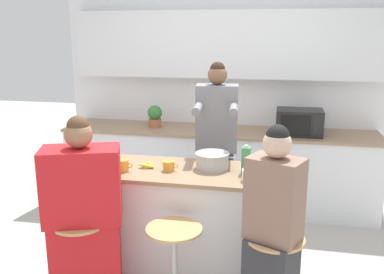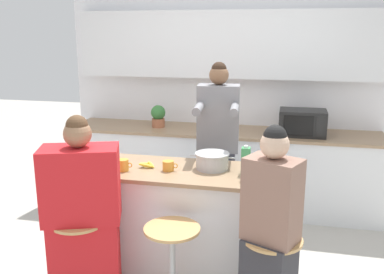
{
  "view_description": "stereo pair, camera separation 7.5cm",
  "coord_description": "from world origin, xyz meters",
  "px_view_note": "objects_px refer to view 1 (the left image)",
  "views": [
    {
      "loc": [
        0.65,
        -3.1,
        1.96
      ],
      "look_at": [
        0.0,
        0.06,
        1.17
      ],
      "focal_mm": 40.0,
      "sensor_mm": 36.0,
      "label": 1
    },
    {
      "loc": [
        0.72,
        -3.08,
        1.96
      ],
      "look_at": [
        0.0,
        0.06,
        1.17
      ],
      "focal_mm": 40.0,
      "sensor_mm": 36.0,
      "label": 2
    }
  ],
  "objects_px": {
    "person_wrapped_blanket": "(84,223)",
    "microwave": "(299,122)",
    "coffee_cup_near": "(169,166)",
    "juice_carton": "(246,160)",
    "kitchen_island": "(190,224)",
    "fruit_bowl": "(255,175)",
    "person_seated_near": "(272,242)",
    "bar_stool_center": "(174,268)",
    "banana_bunch": "(147,165)",
    "coffee_cup_far": "(123,166)",
    "bar_stool_leftmost": "(82,261)",
    "potted_plant": "(155,116)",
    "cooking_pot": "(212,161)",
    "person_cooking": "(216,157)"
  },
  "relations": [
    {
      "from": "person_wrapped_blanket",
      "to": "microwave",
      "type": "relative_size",
      "value": 2.96
    },
    {
      "from": "coffee_cup_near",
      "to": "juice_carton",
      "type": "bearing_deg",
      "value": 5.72
    },
    {
      "from": "kitchen_island",
      "to": "fruit_bowl",
      "type": "bearing_deg",
      "value": -16.43
    },
    {
      "from": "microwave",
      "to": "person_seated_near",
      "type": "bearing_deg",
      "value": -96.15
    },
    {
      "from": "bar_stool_center",
      "to": "person_wrapped_blanket",
      "type": "distance_m",
      "value": 0.7
    },
    {
      "from": "banana_bunch",
      "to": "coffee_cup_far",
      "type": "bearing_deg",
      "value": -141.99
    },
    {
      "from": "bar_stool_center",
      "to": "coffee_cup_near",
      "type": "relative_size",
      "value": 5.64
    },
    {
      "from": "bar_stool_leftmost",
      "to": "potted_plant",
      "type": "bearing_deg",
      "value": 91.87
    },
    {
      "from": "coffee_cup_near",
      "to": "potted_plant",
      "type": "bearing_deg",
      "value": 109.96
    },
    {
      "from": "microwave",
      "to": "potted_plant",
      "type": "xyz_separation_m",
      "value": [
        -1.61,
        0.05,
        -0.0
      ]
    },
    {
      "from": "potted_plant",
      "to": "coffee_cup_far",
      "type": "bearing_deg",
      "value": -81.96
    },
    {
      "from": "cooking_pot",
      "to": "juice_carton",
      "type": "xyz_separation_m",
      "value": [
        0.27,
        -0.06,
        0.04
      ]
    },
    {
      "from": "person_seated_near",
      "to": "person_cooking",
      "type": "bearing_deg",
      "value": 138.85
    },
    {
      "from": "bar_stool_leftmost",
      "to": "fruit_bowl",
      "type": "bearing_deg",
      "value": 19.84
    },
    {
      "from": "bar_stool_center",
      "to": "juice_carton",
      "type": "distance_m",
      "value": 0.95
    },
    {
      "from": "person_seated_near",
      "to": "fruit_bowl",
      "type": "xyz_separation_m",
      "value": [
        -0.14,
        0.41,
        0.3
      ]
    },
    {
      "from": "bar_stool_leftmost",
      "to": "juice_carton",
      "type": "height_order",
      "value": "juice_carton"
    },
    {
      "from": "person_cooking",
      "to": "juice_carton",
      "type": "height_order",
      "value": "person_cooking"
    },
    {
      "from": "bar_stool_center",
      "to": "coffee_cup_far",
      "type": "height_order",
      "value": "coffee_cup_far"
    },
    {
      "from": "fruit_bowl",
      "to": "coffee_cup_near",
      "type": "distance_m",
      "value": 0.68
    },
    {
      "from": "bar_stool_leftmost",
      "to": "cooking_pot",
      "type": "relative_size",
      "value": 1.93
    },
    {
      "from": "bar_stool_leftmost",
      "to": "person_wrapped_blanket",
      "type": "relative_size",
      "value": 0.48
    },
    {
      "from": "kitchen_island",
      "to": "microwave",
      "type": "xyz_separation_m",
      "value": [
        0.87,
        1.49,
        0.57
      ]
    },
    {
      "from": "person_wrapped_blanket",
      "to": "fruit_bowl",
      "type": "height_order",
      "value": "person_wrapped_blanket"
    },
    {
      "from": "coffee_cup_near",
      "to": "banana_bunch",
      "type": "relative_size",
      "value": 0.82
    },
    {
      "from": "potted_plant",
      "to": "fruit_bowl",
      "type": "bearing_deg",
      "value": -53.53
    },
    {
      "from": "bar_stool_leftmost",
      "to": "person_wrapped_blanket",
      "type": "height_order",
      "value": "person_wrapped_blanket"
    },
    {
      "from": "coffee_cup_near",
      "to": "person_wrapped_blanket",
      "type": "bearing_deg",
      "value": -133.17
    },
    {
      "from": "person_seated_near",
      "to": "coffee_cup_near",
      "type": "bearing_deg",
      "value": 172.2
    },
    {
      "from": "banana_bunch",
      "to": "microwave",
      "type": "relative_size",
      "value": 0.31
    },
    {
      "from": "fruit_bowl",
      "to": "coffee_cup_far",
      "type": "bearing_deg",
      "value": 178.95
    },
    {
      "from": "kitchen_island",
      "to": "person_wrapped_blanket",
      "type": "bearing_deg",
      "value": -138.89
    },
    {
      "from": "bar_stool_center",
      "to": "microwave",
      "type": "bearing_deg",
      "value": 66.69
    },
    {
      "from": "fruit_bowl",
      "to": "coffee_cup_far",
      "type": "distance_m",
      "value": 1.01
    },
    {
      "from": "fruit_bowl",
      "to": "coffee_cup_near",
      "type": "relative_size",
      "value": 1.59
    },
    {
      "from": "kitchen_island",
      "to": "person_seated_near",
      "type": "distance_m",
      "value": 0.88
    },
    {
      "from": "banana_bunch",
      "to": "bar_stool_center",
      "type": "bearing_deg",
      "value": -56.59
    },
    {
      "from": "bar_stool_leftmost",
      "to": "cooking_pot",
      "type": "distance_m",
      "value": 1.21
    },
    {
      "from": "fruit_bowl",
      "to": "coffee_cup_near",
      "type": "xyz_separation_m",
      "value": [
        -0.67,
        0.1,
        -0.0
      ]
    },
    {
      "from": "person_seated_near",
      "to": "fruit_bowl",
      "type": "height_order",
      "value": "person_seated_near"
    },
    {
      "from": "bar_stool_leftmost",
      "to": "banana_bunch",
      "type": "xyz_separation_m",
      "value": [
        0.32,
        0.56,
        0.56
      ]
    },
    {
      "from": "fruit_bowl",
      "to": "microwave",
      "type": "bearing_deg",
      "value": 77.44
    },
    {
      "from": "kitchen_island",
      "to": "potted_plant",
      "type": "bearing_deg",
      "value": 115.64
    },
    {
      "from": "coffee_cup_near",
      "to": "fruit_bowl",
      "type": "bearing_deg",
      "value": -8.58
    },
    {
      "from": "coffee_cup_far",
      "to": "banana_bunch",
      "type": "distance_m",
      "value": 0.2
    },
    {
      "from": "banana_bunch",
      "to": "microwave",
      "type": "bearing_deg",
      "value": 50.82
    },
    {
      "from": "person_wrapped_blanket",
      "to": "juice_carton",
      "type": "distance_m",
      "value": 1.26
    },
    {
      "from": "person_cooking",
      "to": "potted_plant",
      "type": "height_order",
      "value": "person_cooking"
    },
    {
      "from": "juice_carton",
      "to": "potted_plant",
      "type": "distance_m",
      "value": 1.92
    },
    {
      "from": "kitchen_island",
      "to": "person_seated_near",
      "type": "relative_size",
      "value": 1.17
    }
  ]
}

